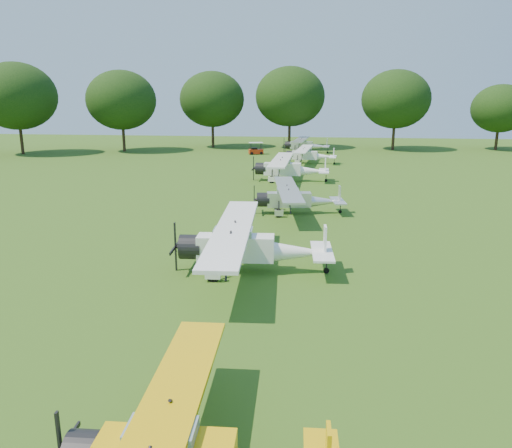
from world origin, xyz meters
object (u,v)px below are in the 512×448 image
Objects in this scene: aircraft_5 at (288,167)px; aircraft_6 at (309,154)px; aircraft_3 at (248,244)px; golf_cart at (256,150)px; aircraft_4 at (296,197)px; aircraft_7 at (305,144)px.

aircraft_5 reaches higher than aircraft_6.
aircraft_3 reaches higher than golf_cart.
aircraft_3 is 1.16× the size of aircraft_4.
aircraft_5 is at bearing -91.86° from golf_cart.
aircraft_7 is 4.84× the size of golf_cart.
aircraft_6 is 4.57× the size of golf_cart.
aircraft_4 is 0.87× the size of aircraft_5.
aircraft_3 reaches higher than aircraft_5.
aircraft_5 reaches higher than golf_cart.
aircraft_6 is at bearing -66.70° from golf_cart.
aircraft_4 is 40.50m from aircraft_7.
aircraft_4 is 1.00× the size of aircraft_6.
golf_cart is (-7.83, 37.13, -0.62)m from aircraft_4.
aircraft_5 is at bearing 87.77° from aircraft_4.
aircraft_7 is (-0.93, 12.64, 0.07)m from aircraft_6.
aircraft_4 is at bearing -83.55° from aircraft_5.
aircraft_7 is (-0.84, 40.49, 0.07)m from aircraft_4.
aircraft_3 is at bearing -89.89° from aircraft_5.
aircraft_7 reaches higher than golf_cart.
aircraft_4 is 27.85m from aircraft_6.
aircraft_5 is 26.36m from aircraft_7.
aircraft_7 is 7.79m from golf_cart.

